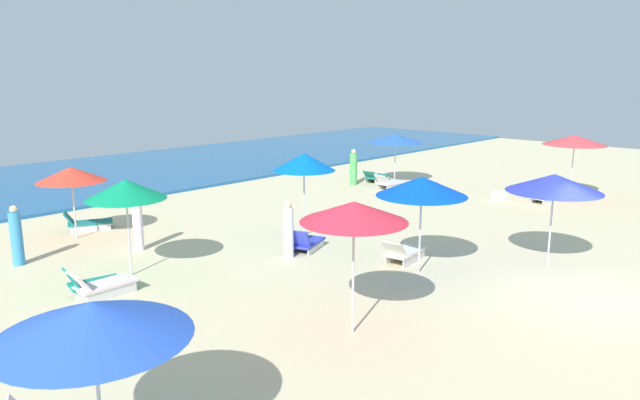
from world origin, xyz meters
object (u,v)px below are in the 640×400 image
at_px(umbrella_2, 92,320).
at_px(umbrella_4, 304,162).
at_px(lounge_chair_5_0, 559,189).
at_px(beachgoer_0, 16,237).
at_px(umbrella_3, 396,139).
at_px(beachgoer_2, 353,168).
at_px(umbrella_6, 71,174).
at_px(lounge_chair_4_0, 305,242).
at_px(lounge_chair_3_0, 390,183).
at_px(lounge_chair_6_0, 87,223).
at_px(lounge_chair_5_1, 542,197).
at_px(umbrella_0, 422,186).
at_px(lounge_chair_0_0, 403,252).
at_px(umbrella_1, 354,212).
at_px(beachgoer_1, 288,231).
at_px(umbrella_7, 126,189).
at_px(beachgoer_3, 138,224).
at_px(cooler_box_0, 499,196).
at_px(lounge_chair_3_1, 376,177).
at_px(lounge_chair_7_1, 91,284).
at_px(lounge_chair_7_0, 102,285).
at_px(umbrella_5, 575,140).

height_order(umbrella_2, umbrella_4, umbrella_4).
height_order(umbrella_2, lounge_chair_5_0, umbrella_2).
bearing_deg(umbrella_2, beachgoer_0, 75.30).
distance_m(umbrella_3, beachgoer_2, 2.37).
distance_m(umbrella_4, umbrella_6, 7.18).
distance_m(umbrella_2, lounge_chair_4_0, 10.29).
height_order(lounge_chair_3_0, lounge_chair_5_0, lounge_chair_3_0).
relative_size(lounge_chair_3_0, lounge_chair_6_0, 0.95).
relative_size(lounge_chair_4_0, lounge_chair_5_1, 1.12).
distance_m(umbrella_0, lounge_chair_0_0, 2.20).
relative_size(lounge_chair_0_0, umbrella_2, 0.66).
distance_m(lounge_chair_5_1, umbrella_6, 17.43).
distance_m(umbrella_1, umbrella_2, 5.50).
height_order(lounge_chair_5_0, beachgoer_1, beachgoer_1).
xyz_separation_m(umbrella_7, beachgoer_3, (1.28, 1.81, -1.47)).
bearing_deg(umbrella_7, lounge_chair_0_0, -38.52).
bearing_deg(lounge_chair_5_0, umbrella_7, 63.92).
relative_size(umbrella_4, beachgoer_2, 1.60).
distance_m(umbrella_2, cooler_box_0, 19.65).
distance_m(umbrella_1, beachgoer_0, 9.95).
height_order(umbrella_4, umbrella_7, umbrella_4).
relative_size(lounge_chair_3_1, umbrella_6, 0.68).
bearing_deg(beachgoer_2, lounge_chair_7_1, -55.13).
height_order(umbrella_2, umbrella_6, umbrella_2).
height_order(umbrella_1, lounge_chair_3_1, umbrella_1).
relative_size(umbrella_2, beachgoer_2, 1.48).
relative_size(umbrella_4, cooler_box_0, 4.60).
distance_m(umbrella_4, lounge_chair_6_0, 7.57).
height_order(lounge_chair_3_0, cooler_box_0, lounge_chair_3_0).
height_order(umbrella_4, beachgoer_2, umbrella_4).
bearing_deg(umbrella_0, umbrella_3, 38.98).
height_order(lounge_chair_4_0, beachgoer_0, beachgoer_0).
distance_m(lounge_chair_7_1, beachgoer_0, 3.58).
xyz_separation_m(lounge_chair_0_0, lounge_chair_3_1, (9.06, 7.99, -0.03)).
bearing_deg(beachgoer_2, lounge_chair_3_1, 91.72).
xyz_separation_m(lounge_chair_7_0, lounge_chair_7_1, (-0.10, 0.31, -0.01)).
distance_m(umbrella_6, beachgoer_3, 2.96).
relative_size(umbrella_2, lounge_chair_7_1, 1.83).
bearing_deg(lounge_chair_7_0, umbrella_2, 152.13).
bearing_deg(lounge_chair_3_1, lounge_chair_3_0, 141.97).
bearing_deg(lounge_chair_0_0, beachgoer_1, 27.93).
height_order(lounge_chair_5_0, beachgoer_3, beachgoer_3).
distance_m(umbrella_2, lounge_chair_7_1, 7.12).
xyz_separation_m(umbrella_1, beachgoer_3, (0.01, 8.18, -1.71)).
bearing_deg(umbrella_5, umbrella_4, 160.48).
bearing_deg(umbrella_3, cooler_box_0, -90.20).
relative_size(lounge_chair_7_0, beachgoer_0, 0.91).
relative_size(umbrella_2, lounge_chair_5_0, 1.69).
distance_m(lounge_chair_7_1, beachgoer_2, 15.46).
relative_size(umbrella_2, umbrella_4, 0.93).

